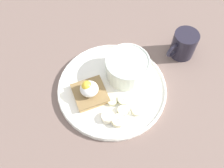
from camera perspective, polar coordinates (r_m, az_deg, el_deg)
ground_plane at (r=71.04cm, az=-0.00°, el=-1.66°), size 120.00×120.00×2.00cm
plate at (r=69.48cm, az=-0.00°, el=-0.94°), size 30.37×30.37×1.60cm
oatmeal_bowl at (r=69.40cm, az=3.47°, el=3.88°), size 12.30×12.30×6.24cm
toast_slice at (r=67.66cm, az=-5.07°, el=-2.16°), size 11.63×11.63×1.61cm
poached_egg at (r=65.38cm, az=-5.35°, el=-0.97°), size 4.88×4.73×4.18cm
banana_slice_front at (r=64.10cm, az=1.42°, el=-8.38°), size 3.73×3.61×1.73cm
banana_slice_left at (r=65.41cm, az=2.50°, el=-6.13°), size 4.18×4.19×1.41cm
banana_slice_back at (r=66.62cm, az=2.65°, el=-3.78°), size 3.18×3.26×1.59cm
banana_slice_right at (r=65.76cm, az=5.63°, el=-6.20°), size 3.66×3.64×1.14cm
banana_slice_inner at (r=66.71cm, az=0.10°, el=-3.93°), size 3.83×3.84×1.11cm
banana_slice_outer at (r=64.48cm, az=-0.74°, el=-7.54°), size 3.76×3.90×1.80cm
coffee_mug at (r=77.00cm, az=16.01°, el=8.71°), size 8.94×8.63×8.22cm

